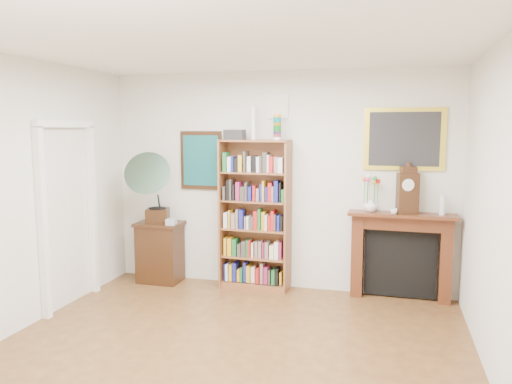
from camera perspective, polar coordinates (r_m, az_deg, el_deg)
room at (r=4.08m, az=-5.20°, el=-2.39°), size 4.51×5.01×2.81m
door_casing at (r=6.20m, az=-20.64°, el=-0.76°), size 0.08×1.02×2.17m
teal_poster at (r=6.73m, az=-6.29°, el=3.61°), size 0.58×0.04×0.78m
small_picture at (r=6.41m, az=2.52°, el=9.72°), size 0.26×0.04×0.30m
gilt_painting at (r=6.25m, az=16.57°, el=5.81°), size 0.95×0.04×0.75m
bookshelf at (r=6.40m, az=-0.12°, el=-1.67°), size 0.90×0.36×2.23m
side_cabinet at (r=6.94m, az=-10.90°, el=-6.75°), size 0.60×0.44×0.82m
fireplace at (r=6.35m, az=16.23°, el=-6.24°), size 1.27×0.32×1.07m
gramophone at (r=6.68m, az=-11.90°, el=0.97°), size 0.77×0.87×0.96m
cd_stack at (r=6.64m, az=-9.67°, el=-3.38°), size 0.13×0.13×0.08m
mantel_clock at (r=6.16m, az=16.94°, el=0.09°), size 0.27×0.20×0.56m
flower_vase at (r=6.22m, az=12.97°, el=-1.44°), size 0.21×0.21×0.17m
teacup at (r=6.12m, az=15.50°, el=-2.14°), size 0.09×0.09×0.07m
bottle_left at (r=6.22m, az=20.53°, el=-1.38°), size 0.07×0.07×0.24m
bottle_right at (r=6.24m, az=20.59°, el=-1.55°), size 0.06×0.06×0.20m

